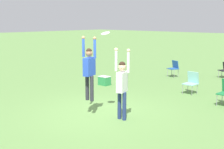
{
  "coord_description": "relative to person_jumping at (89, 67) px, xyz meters",
  "views": [
    {
      "loc": [
        6.89,
        -6.83,
        2.99
      ],
      "look_at": [
        0.41,
        0.15,
        1.3
      ],
      "focal_mm": 50.0,
      "sensor_mm": 36.0,
      "label": 1
    }
  ],
  "objects": [
    {
      "name": "cooler_box",
      "position": [
        -2.82,
        3.56,
        -1.32
      ],
      "size": [
        0.5,
        0.38,
        0.41
      ],
      "color": "#2D8C4C",
      "rests_on": "ground_plane"
    },
    {
      "name": "frisbee",
      "position": [
        0.41,
        0.31,
        1.05
      ],
      "size": [
        0.28,
        0.27,
        0.1
      ],
      "color": "white"
    },
    {
      "name": "person_defending",
      "position": [
        1.06,
        0.33,
        -0.38
      ],
      "size": [
        0.58,
        0.47,
        2.16
      ],
      "rotation": [
        0.0,
        0.0,
        -1.27
      ],
      "color": "navy",
      "rests_on": "ground_plane"
    },
    {
      "name": "camping_chair_2",
      "position": [
        0.93,
        4.79,
        -1.01
      ],
      "size": [
        0.51,
        0.55,
        0.89
      ],
      "rotation": [
        0.0,
        0.0,
        3.1
      ],
      "color": "gray",
      "rests_on": "ground_plane"
    },
    {
      "name": "camping_chair_1",
      "position": [
        -1.62,
        7.57,
        -1.01
      ],
      "size": [
        0.61,
        0.66,
        0.85
      ],
      "rotation": [
        0.0,
        0.0,
        2.77
      ],
      "color": "gray",
      "rests_on": "ground_plane"
    },
    {
      "name": "ground_plane",
      "position": [
        0.12,
        0.32,
        -1.53
      ],
      "size": [
        120.0,
        120.0,
        0.0
      ],
      "primitive_type": "plane",
      "color": "#608C47"
    },
    {
      "name": "person_jumping",
      "position": [
        0.0,
        0.0,
        0.0
      ],
      "size": [
        0.61,
        0.5,
        2.02
      ],
      "rotation": [
        0.0,
        0.0,
        1.87
      ],
      "color": "#2D2D38",
      "rests_on": "ground_plane"
    }
  ]
}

